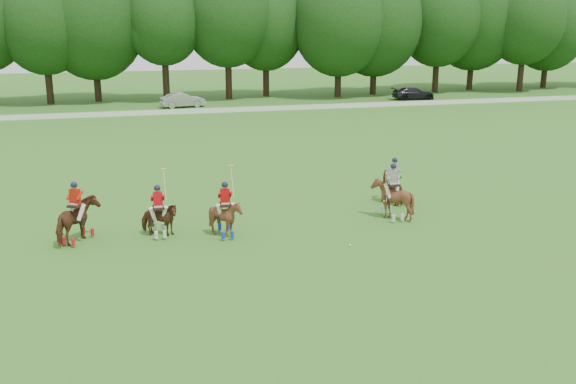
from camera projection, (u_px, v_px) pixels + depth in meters
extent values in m
plane|color=#2E611B|center=(276.00, 263.00, 22.71)|extent=(180.00, 180.00, 0.00)
cylinder|color=black|center=(49.00, 81.00, 64.47)|extent=(0.70, 0.70, 4.64)
ellipsoid|color=black|center=(43.00, 23.00, 63.00)|extent=(8.80, 8.80, 10.13)
cylinder|color=black|center=(97.00, 81.00, 66.62)|extent=(0.70, 0.70, 4.31)
ellipsoid|color=black|center=(92.00, 19.00, 65.01)|extent=(10.67, 10.67, 12.27)
cylinder|color=black|center=(166.00, 76.00, 66.80)|extent=(0.70, 0.70, 5.24)
ellipsoid|color=black|center=(163.00, 20.00, 65.33)|extent=(8.06, 8.06, 9.26)
cylinder|color=black|center=(229.00, 74.00, 68.68)|extent=(0.70, 0.70, 5.19)
ellipsoid|color=black|center=(227.00, 15.00, 67.08)|extent=(9.50, 9.50, 10.92)
cylinder|color=black|center=(266.00, 76.00, 71.16)|extent=(0.70, 0.70, 4.48)
ellipsoid|color=black|center=(266.00, 25.00, 69.73)|extent=(8.60, 8.60, 9.89)
cylinder|color=black|center=(338.00, 78.00, 70.43)|extent=(0.70, 0.70, 4.21)
ellipsoid|color=black|center=(339.00, 22.00, 68.89)|extent=(10.11, 10.11, 11.63)
cylinder|color=black|center=(373.00, 76.00, 72.87)|extent=(0.70, 0.70, 4.07)
ellipsoid|color=black|center=(375.00, 22.00, 71.31)|extent=(10.46, 10.46, 12.03)
cylinder|color=black|center=(436.00, 72.00, 74.93)|extent=(0.70, 0.70, 4.79)
ellipsoid|color=black|center=(439.00, 19.00, 73.37)|extent=(9.47, 9.47, 10.89)
cylinder|color=black|center=(470.00, 71.00, 77.76)|extent=(0.70, 0.70, 4.44)
ellipsoid|color=black|center=(474.00, 18.00, 76.12)|extent=(10.84, 10.84, 12.47)
cylinder|color=black|center=(521.00, 71.00, 75.93)|extent=(0.70, 0.70, 4.86)
ellipsoid|color=black|center=(526.00, 20.00, 74.42)|extent=(8.94, 8.94, 10.28)
cylinder|color=black|center=(544.00, 72.00, 80.19)|extent=(0.70, 0.70, 3.90)
ellipsoid|color=black|center=(549.00, 27.00, 78.77)|extent=(9.29, 9.29, 10.68)
cube|color=white|center=(176.00, 112.00, 58.11)|extent=(120.00, 0.10, 0.44)
imported|color=#A7A7AC|center=(183.00, 100.00, 62.45)|extent=(4.45, 2.19, 1.40)
imported|color=black|center=(413.00, 93.00, 68.52)|extent=(4.62, 2.06, 1.32)
imported|color=#4C2414|center=(77.00, 221.00, 24.63)|extent=(1.85, 2.20, 1.71)
cube|color=black|center=(76.00, 205.00, 24.46)|extent=(0.67, 0.71, 0.08)
cylinder|color=tan|center=(69.00, 207.00, 24.57)|extent=(0.14, 0.19, 1.29)
imported|color=#4C2414|center=(159.00, 220.00, 25.35)|extent=(1.35, 1.16, 1.36)
cube|color=black|center=(158.00, 208.00, 25.22)|extent=(0.44, 0.56, 0.08)
cylinder|color=tan|center=(165.00, 185.00, 25.05)|extent=(0.03, 0.77, 1.08)
imported|color=#4C2414|center=(226.00, 218.00, 25.33)|extent=(1.26, 1.41, 1.50)
cube|color=black|center=(225.00, 205.00, 25.19)|extent=(0.46, 0.57, 0.08)
cylinder|color=tan|center=(232.00, 181.00, 25.01)|extent=(0.06, 0.77, 1.08)
imported|color=#4C2414|center=(394.00, 188.00, 29.95)|extent=(1.29, 1.86, 1.44)
cube|color=black|center=(394.00, 177.00, 29.82)|extent=(0.60, 0.67, 0.08)
cylinder|color=tan|center=(389.00, 180.00, 29.68)|extent=(0.10, 0.21, 1.29)
imported|color=#4C2414|center=(392.00, 199.00, 27.57)|extent=(1.46, 1.62, 1.74)
cube|color=black|center=(393.00, 185.00, 27.40)|extent=(0.46, 0.57, 0.08)
cylinder|color=tan|center=(386.00, 187.00, 27.34)|extent=(0.04, 0.21, 1.29)
sphere|color=white|center=(350.00, 245.00, 24.34)|extent=(0.09, 0.09, 0.09)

